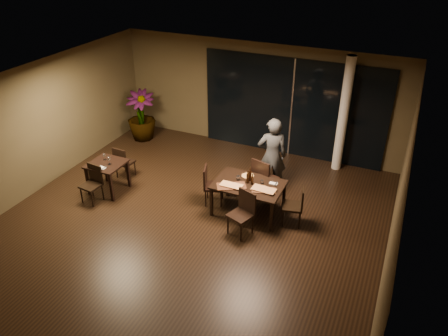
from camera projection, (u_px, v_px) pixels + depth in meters
The scene contains 33 objects.
ground at pixel (192, 221), 9.54m from camera, with size 8.00×8.00×0.00m, color black.
wall_back at pixel (258, 97), 12.02m from camera, with size 8.00×0.10×3.00m, color #463B25.
wall_front at pixel (40, 298), 5.59m from camera, with size 8.00×0.10×3.00m, color #463B25.
wall_left at pixel (37, 127), 10.24m from camera, with size 0.10×8.00×3.00m, color #463B25.
wall_right at pixel (401, 207), 7.37m from camera, with size 0.10×8.00×3.00m, color #463B25.
ceiling at pixel (186, 88), 8.06m from camera, with size 8.00×8.00×0.04m, color white.
window_panel at pixel (292, 108), 11.67m from camera, with size 5.00×0.06×2.70m, color black.
column at pixel (343, 115), 10.86m from camera, with size 0.24×0.24×3.00m, color white.
main_table at pixel (249, 187), 9.49m from camera, with size 1.50×1.00×0.75m.
side_table at pixel (107, 168), 10.33m from camera, with size 0.80×0.80×0.75m.
chair_main_far at pixel (263, 177), 10.01m from camera, with size 0.61×0.61×1.05m.
chair_main_near at pixel (243, 211), 8.96m from camera, with size 0.57×0.57×0.96m.
chair_main_left at pixel (210, 183), 9.92m from camera, with size 0.55×0.55×0.93m.
chair_main_right at pixel (297, 204), 9.22m from camera, with size 0.51×0.51×0.92m.
chair_side_far at pixel (123, 161), 10.92m from camera, with size 0.42×0.42×0.86m.
chair_side_near at pixel (93, 181), 10.03m from camera, with size 0.46×0.46×0.89m.
diner at pixel (272, 156), 10.18m from camera, with size 0.64×0.43×1.89m, color #2E3133.
potted_plant at pixel (141, 116), 12.81m from camera, with size 0.81×0.81×1.48m, color #22501A.
pizza_board_left at pixel (231, 186), 9.36m from camera, with size 0.62×0.31×0.01m, color #492817.
pizza_board_right at pixel (264, 190), 9.22m from camera, with size 0.51×0.26×0.01m, color #412414.
oblong_pizza_left at pixel (231, 185), 9.36m from camera, with size 0.46×0.21×0.02m, color maroon, non-canonical shape.
oblong_pizza_right at pixel (264, 190), 9.21m from camera, with size 0.49×0.24×0.02m, color #6A0E09, non-canonical shape.
round_pizza at pixel (248, 176), 9.73m from camera, with size 0.26×0.26×0.01m, color #B62A14.
bottle_a at pixel (248, 177), 9.42m from camera, with size 0.07×0.07×0.30m, color black, non-canonical shape.
bottle_b at pixel (252, 179), 9.38m from camera, with size 0.06×0.06×0.25m, color black, non-canonical shape.
bottle_c at pixel (250, 175), 9.50m from camera, with size 0.07×0.07×0.30m, color black, non-canonical shape.
tumbler_left at pixel (238, 178), 9.58m from camera, with size 0.08×0.08×0.10m, color white.
tumbler_right at pixel (262, 182), 9.45m from camera, with size 0.07×0.07×0.08m, color white.
napkin_near at pixel (270, 191), 9.20m from camera, with size 0.18×0.10×0.01m, color white.
napkin_far at pixel (273, 183), 9.45m from camera, with size 0.18×0.10×0.01m, color white.
wine_glass_a at pixel (104, 157), 10.37m from camera, with size 0.07×0.07×0.16m, color white, non-canonical shape.
wine_glass_b at pixel (109, 161), 10.17m from camera, with size 0.08×0.08×0.19m, color white, non-canonical shape.
side_napkin at pixel (102, 168), 10.06m from camera, with size 0.18×0.11×0.01m, color white.
Camera 1 is at (3.79, -6.78, 5.71)m, focal length 35.00 mm.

